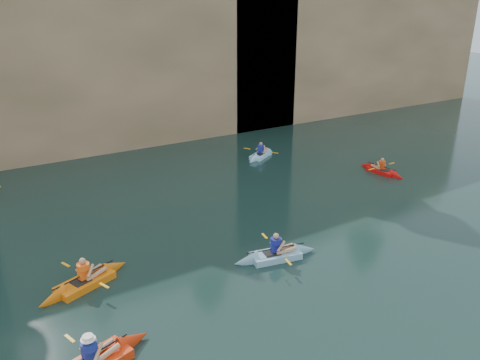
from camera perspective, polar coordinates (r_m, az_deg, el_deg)
cliff at (r=36.82m, az=-20.43°, el=15.43°), size 70.00×16.00×12.00m
cliff_slab_center at (r=30.26m, az=-13.41°, el=14.72°), size 24.00×2.40×11.40m
cliff_slab_east at (r=41.35m, az=14.79°, el=14.92°), size 26.00×2.40×9.84m
sea_cave_center at (r=28.94m, az=-23.59°, el=5.05°), size 3.50×1.00×3.20m
sea_cave_east at (r=33.61m, az=0.61°, el=9.83°), size 5.00×1.00×4.50m
kayaker_orange at (r=16.12m, az=-18.36°, el=-11.69°), size 3.34×2.33×1.25m
kayaker_ltblue_near at (r=16.86m, az=4.36°, el=-9.08°), size 3.22×2.40×1.24m
kayaker_red_far at (r=26.31m, az=16.85°, el=1.12°), size 2.09×2.87×1.04m
kayaker_ltblue_mid at (r=27.89m, az=2.54°, el=3.11°), size 2.92×2.09×1.13m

